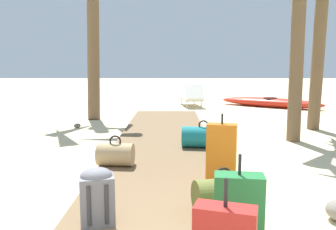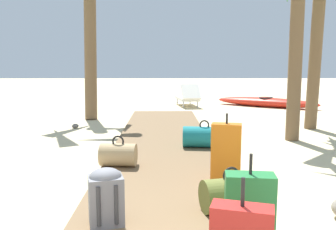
{
  "view_description": "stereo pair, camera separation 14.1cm",
  "coord_description": "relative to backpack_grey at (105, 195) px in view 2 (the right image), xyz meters",
  "views": [
    {
      "loc": [
        0.15,
        -1.29,
        1.46
      ],
      "look_at": [
        0.09,
        4.91,
        0.55
      ],
      "focal_mm": 37.79,
      "sensor_mm": 36.0,
      "label": 1
    },
    {
      "loc": [
        0.0,
        -1.29,
        1.46
      ],
      "look_at": [
        0.09,
        4.91,
        0.55
      ],
      "focal_mm": 37.79,
      "sensor_mm": 36.0,
      "label": 2
    }
  ],
  "objects": [
    {
      "name": "boardwalk",
      "position": [
        0.49,
        2.86,
        -0.3
      ],
      "size": [
        1.68,
        8.93,
        0.08
      ],
      "primitive_type": "cube",
      "color": "brown",
      "rests_on": "ground"
    },
    {
      "name": "ground_plane",
      "position": [
        0.49,
        1.96,
        -0.34
      ],
      "size": [
        60.0,
        60.0,
        0.0
      ],
      "primitive_type": "plane",
      "color": "beige"
    },
    {
      "name": "lounge_chair",
      "position": [
        1.33,
        9.1,
        -0.01
      ],
      "size": [
        0.82,
        1.62,
        0.78
      ],
      "color": "white",
      "rests_on": "ground"
    },
    {
      "name": "suitcase_green",
      "position": [
        1.16,
        -0.31,
        0.01
      ],
      "size": [
        0.4,
        0.23,
        0.7
      ],
      "color": "#237538",
      "rests_on": "boardwalk"
    },
    {
      "name": "suitcase_orange",
      "position": [
        1.22,
        1.08,
        0.09
      ],
      "size": [
        0.37,
        0.25,
        0.81
      ],
      "color": "orange",
      "rests_on": "boardwalk"
    },
    {
      "name": "kayak",
      "position": [
        3.97,
        8.95,
        -0.18
      ],
      "size": [
        3.28,
        2.48,
        0.32
      ],
      "color": "red",
      "rests_on": "ground"
    },
    {
      "name": "duffel_bag_tan",
      "position": [
        -0.12,
        1.75,
        -0.1
      ],
      "size": [
        0.51,
        0.35,
        0.42
      ],
      "color": "tan",
      "rests_on": "boardwalk"
    },
    {
      "name": "duffel_bag_olive",
      "position": [
        1.12,
        0.25,
        -0.1
      ],
      "size": [
        0.59,
        0.43,
        0.43
      ],
      "color": "olive",
      "rests_on": "boardwalk"
    },
    {
      "name": "backpack_grey",
      "position": [
        0.0,
        0.0,
        0.0
      ],
      "size": [
        0.34,
        0.31,
        0.5
      ],
      "color": "slate",
      "rests_on": "boardwalk"
    },
    {
      "name": "duffel_bag_teal",
      "position": [
        1.17,
        2.82,
        -0.09
      ],
      "size": [
        0.73,
        0.42,
        0.46
      ],
      "color": "#197A7F",
      "rests_on": "boardwalk"
    },
    {
      "name": "rock_left_mid",
      "position": [
        -1.5,
        5.0,
        -0.29
      ],
      "size": [
        0.2,
        0.2,
        0.1
      ],
      "primitive_type": "ellipsoid",
      "rotation": [
        0.0,
        0.0,
        0.69
      ],
      "color": "slate",
      "rests_on": "ground"
    }
  ]
}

